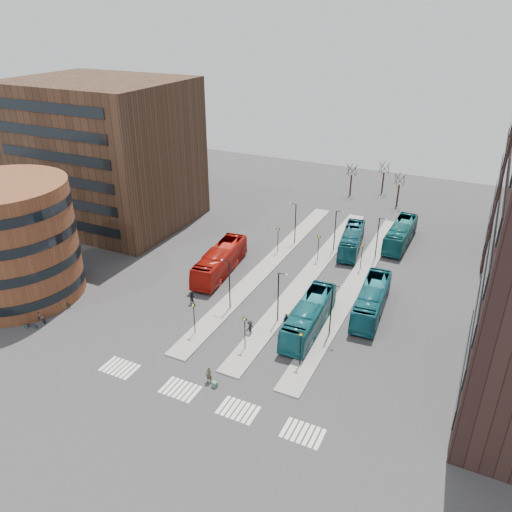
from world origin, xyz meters
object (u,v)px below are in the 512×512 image
at_px(commuter_c, 250,328).
at_px(commuter_b, 286,320).
at_px(suitcase, 215,384).
at_px(traveller, 209,375).
at_px(teal_bus_d, 401,234).
at_px(red_bus, 220,261).
at_px(teal_bus_b, 352,240).
at_px(bicycle_near, 31,325).
at_px(teal_bus_a, 309,316).
at_px(bicycle_far, 64,304).
at_px(teal_bus_c, 372,300).
at_px(commuter_a, 192,297).
at_px(bicycle_mid, 41,318).

bearing_deg(commuter_c, commuter_b, 151.68).
relative_size(suitcase, traveller, 0.34).
height_order(teal_bus_d, traveller, teal_bus_d).
relative_size(red_bus, commuter_c, 7.58).
xyz_separation_m(teal_bus_b, bicycle_near, (-25.71, -34.46, -1.09)).
relative_size(teal_bus_a, bicycle_far, 6.61).
distance_m(teal_bus_d, commuter_c, 31.51).
distance_m(teal_bus_a, traveller, 13.26).
distance_m(teal_bus_c, commuter_c, 14.47).
height_order(teal_bus_d, commuter_a, teal_bus_d).
bearing_deg(teal_bus_a, teal_bus_d, 78.42).
bearing_deg(teal_bus_b, commuter_a, -128.04).
bearing_deg(bicycle_mid, teal_bus_a, -54.43).
height_order(teal_bus_d, bicycle_mid, teal_bus_d).
xyz_separation_m(commuter_a, bicycle_far, (-13.01, -7.16, -0.37)).
bearing_deg(suitcase, teal_bus_b, 100.23).
height_order(suitcase, teal_bus_a, teal_bus_a).
xyz_separation_m(teal_bus_d, bicycle_near, (-31.62, -39.47, -1.21)).
height_order(red_bus, bicycle_far, red_bus).
relative_size(traveller, bicycle_near, 1.08).
bearing_deg(suitcase, bicycle_far, -175.16).
xyz_separation_m(teal_bus_d, commuter_b, (-6.81, -27.03, -0.80)).
xyz_separation_m(teal_bus_b, traveller, (-3.83, -33.45, -0.66)).
bearing_deg(teal_bus_c, bicycle_near, -152.75).
bearing_deg(bicycle_far, teal_bus_a, -77.71).
height_order(teal_bus_b, commuter_b, teal_bus_b).
xyz_separation_m(red_bus, commuter_a, (0.82, -8.20, -0.89)).
relative_size(teal_bus_d, bicycle_far, 6.57).
bearing_deg(teal_bus_d, teal_bus_a, -98.64).
xyz_separation_m(teal_bus_c, commuter_b, (-7.58, -6.98, -0.78)).
xyz_separation_m(traveller, commuter_b, (2.93, 11.43, -0.02)).
bearing_deg(bicycle_far, commuter_b, -77.69).
relative_size(commuter_a, bicycle_near, 1.05).
distance_m(suitcase, bicycle_near, 22.68).
bearing_deg(teal_bus_b, teal_bus_a, -94.61).
relative_size(bicycle_near, bicycle_mid, 0.87).
height_order(commuter_a, bicycle_far, commuter_a).
height_order(teal_bus_b, commuter_a, teal_bus_b).
relative_size(commuter_a, bicycle_far, 0.94).
bearing_deg(bicycle_near, suitcase, -105.95).
bearing_deg(bicycle_near, traveller, -104.90).
relative_size(bicycle_near, bicycle_far, 0.89).
height_order(teal_bus_c, bicycle_far, teal_bus_c).
xyz_separation_m(teal_bus_c, commuter_a, (-19.38, -7.41, -0.77)).
height_order(teal_bus_c, bicycle_mid, teal_bus_c).
bearing_deg(teal_bus_a, bicycle_far, -165.00).
bearing_deg(traveller, teal_bus_b, 77.72).
bearing_deg(bicycle_far, bicycle_mid, 175.30).
distance_m(commuter_a, bicycle_far, 14.86).
xyz_separation_m(teal_bus_c, traveller, (-10.51, -18.41, -0.75)).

